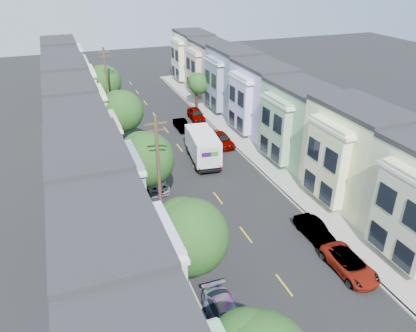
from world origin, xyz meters
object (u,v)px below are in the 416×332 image
parked_left_c (184,237)px  parked_left_d (155,180)px  utility_pole_far (108,88)px  parked_right_d (196,114)px  lead_sedan (182,125)px  parked_left_b (227,316)px  tree_b (189,237)px  fedex_truck (203,146)px  parked_right_c (222,139)px  utility_pole_near (159,181)px  tree_d (121,112)px  parked_right_a (350,265)px  tree_c (145,160)px  parked_right_b (314,230)px  tree_e (103,82)px  tree_far_r (198,84)px

parked_left_c → parked_left_d: (0.00, 9.40, 0.08)m
utility_pole_far → parked_right_d: (11.20, -1.79, -4.38)m
lead_sedan → parked_left_b: size_ratio=0.80×
tree_b → parked_left_d: tree_b is taller
parked_left_b → parked_left_c: size_ratio=1.25×
fedex_truck → lead_sedan: fedex_truck is taller
parked_right_c → parked_right_d: 9.25m
utility_pole_near → parked_left_d: (1.40, 8.09, -4.46)m
tree_d → parked_right_a: tree_d is taller
parked_right_a → tree_c: bearing=130.8°
utility_pole_near → utility_pole_far: same height
parked_left_b → parked_right_b: (9.80, 5.58, -0.04)m
tree_e → lead_sedan: 12.92m
tree_e → parked_right_b: size_ratio=1.77×
parked_left_c → parked_right_c: size_ratio=0.80×
parked_left_b → parked_right_b: size_ratio=1.17×
tree_far_r → parked_right_a: tree_far_r is taller
tree_c → utility_pole_near: size_ratio=0.71×
lead_sedan → fedex_truck: bearing=-94.3°
tree_b → parked_right_d: size_ratio=1.53×
tree_e → lead_sedan: size_ratio=1.89×
tree_b → tree_e: size_ratio=1.02×
tree_e → parked_left_b: 40.43m
tree_b → tree_far_r: size_ratio=1.39×
parked_left_c → parked_right_b: (9.80, -2.83, 0.06)m
tree_c → parked_left_d: (1.40, 3.46, -4.04)m
tree_d → utility_pole_far: utility_pole_far is taller
fedex_truck → lead_sedan: size_ratio=1.83×
lead_sedan → tree_e: bearing=131.6°
tree_b → parked_right_d: 33.33m
parked_right_b → parked_left_d: bearing=127.9°
tree_e → utility_pole_far: size_ratio=0.71×
fedex_truck → parked_left_d: (-6.25, -3.72, -1.14)m
tree_c → utility_pole_near: (0.00, -4.63, 0.42)m
utility_pole_near → parked_left_b: 10.78m
parked_left_d → parked_right_b: size_ratio=1.15×
tree_b → tree_d: tree_d is taller
parked_right_a → utility_pole_near: bearing=143.2°
tree_c → tree_far_r: tree_c is taller
parked_left_d → fedex_truck: bearing=29.8°
tree_d → parked_left_b: (1.40, -25.63, -4.56)m
tree_e → parked_left_b: tree_e is taller
parked_left_c → tree_far_r: bearing=66.8°
parked_left_b → parked_right_d: 35.32m
fedex_truck → parked_left_c: bearing=-108.2°
tree_e → parked_left_c: tree_e is taller
tree_b → parked_right_d: bearing=70.2°
tree_d → utility_pole_far: 10.09m
tree_b → parked_right_b: size_ratio=1.81×
parked_right_c → utility_pole_far: bearing=132.5°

